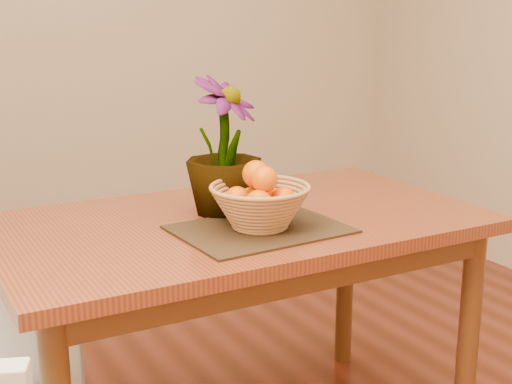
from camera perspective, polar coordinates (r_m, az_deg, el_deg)
wall_back at (r=3.82m, az=-15.45°, el=14.05°), size 4.00×0.02×2.70m
table at (r=2.09m, az=-1.31°, el=-4.34°), size 1.40×0.80×0.75m
placemat at (r=1.94m, az=0.32°, el=-2.99°), size 0.46×0.36×0.01m
wicker_basket at (r=1.92m, az=0.32°, el=-1.32°), size 0.27×0.27×0.11m
orange_pile at (r=1.91m, az=0.31°, el=0.01°), size 0.17×0.18×0.13m
potted_plant at (r=2.06m, az=-2.58°, el=3.66°), size 0.32×0.32×0.40m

